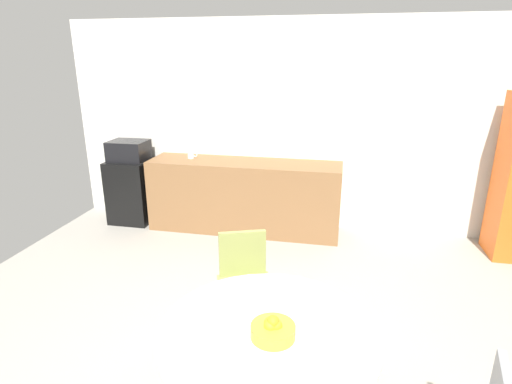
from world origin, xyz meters
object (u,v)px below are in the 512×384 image
object	(u,v)px
chair_olive	(244,272)
fruit_bowl	(273,329)
round_table	(268,348)
mug_white	(191,155)
mini_fridge	(133,190)
microwave	(129,151)

from	to	relation	value
chair_olive	fruit_bowl	size ratio (longest dim) A/B	3.48
round_table	fruit_bowl	bearing A→B (deg)	-57.83
round_table	chair_olive	distance (m)	1.03
fruit_bowl	mug_white	xyz separation A→B (m)	(-1.58, 3.07, 0.16)
mini_fridge	microwave	bearing A→B (deg)	0.00
microwave	mug_white	distance (m)	0.85
mini_fridge	microwave	world-z (taller)	microwave
microwave	fruit_bowl	distance (m)	3.89
mini_fridge	microwave	size ratio (longest dim) A/B	1.75
chair_olive	mini_fridge	bearing A→B (deg)	135.21
round_table	mug_white	distance (m)	3.40
microwave	round_table	xyz separation A→B (m)	(2.40, -2.97, -0.35)
microwave	mug_white	world-z (taller)	microwave
mini_fridge	round_table	size ratio (longest dim) A/B	0.69
chair_olive	fruit_bowl	xyz separation A→B (m)	(0.40, -1.01, 0.26)
round_table	fruit_bowl	size ratio (longest dim) A/B	5.08
chair_olive	fruit_bowl	bearing A→B (deg)	-68.43
microwave	fruit_bowl	bearing A→B (deg)	-51.23
round_table	fruit_bowl	distance (m)	0.18
microwave	chair_olive	bearing A→B (deg)	-44.79
mini_fridge	mug_white	bearing A→B (deg)	2.70
microwave	mini_fridge	bearing A→B (deg)	0.00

